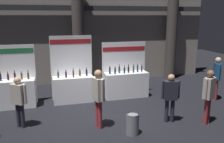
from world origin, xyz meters
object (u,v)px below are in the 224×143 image
(exhibitor_booth_1, at_px, (73,86))
(exhibitor_booth_2, at_px, (126,83))
(visitor_0, at_px, (19,98))
(visitor_1, at_px, (98,94))
(visitor_4, at_px, (209,92))
(trash_bin, at_px, (132,124))
(visitor_5, at_px, (217,75))
(visitor_3, at_px, (170,94))
(exhibitor_booth_0, at_px, (13,91))

(exhibitor_booth_1, xyz_separation_m, exhibitor_booth_2, (2.20, 0.00, -0.02))
(exhibitor_booth_2, relative_size, visitor_0, 1.43)
(exhibitor_booth_1, relative_size, visitor_0, 1.63)
(visitor_1, relative_size, visitor_4, 1.04)
(trash_bin, xyz_separation_m, visitor_5, (4.26, 1.90, 0.73))
(visitor_1, distance_m, visitor_5, 5.26)
(trash_bin, xyz_separation_m, visitor_0, (-3.15, 1.32, 0.64))
(exhibitor_booth_2, xyz_separation_m, visitor_5, (3.40, -1.31, 0.43))
(visitor_0, xyz_separation_m, visitor_3, (4.58, -0.84, -0.01))
(visitor_4, distance_m, visitor_5, 2.56)
(visitor_0, xyz_separation_m, visitor_1, (2.31, -0.65, 0.13))
(exhibitor_booth_2, bearing_deg, visitor_1, -123.86)
(exhibitor_booth_1, distance_m, visitor_4, 5.00)
(visitor_1, bearing_deg, exhibitor_booth_2, -51.63)
(visitor_4, bearing_deg, exhibitor_booth_1, 113.18)
(exhibitor_booth_2, relative_size, visitor_5, 1.30)
(exhibitor_booth_0, height_order, trash_bin, exhibitor_booth_0)
(visitor_4, bearing_deg, visitor_5, 19.24)
(trash_bin, height_order, visitor_5, visitor_5)
(visitor_3, xyz_separation_m, visitor_5, (2.83, 1.43, 0.10))
(trash_bin, bearing_deg, visitor_4, 0.99)
(exhibitor_booth_2, xyz_separation_m, visitor_4, (1.65, -3.17, 0.43))
(exhibitor_booth_1, bearing_deg, trash_bin, -67.27)
(exhibitor_booth_1, relative_size, visitor_5, 1.48)
(visitor_1, relative_size, visitor_3, 1.15)
(exhibitor_booth_1, height_order, visitor_0, exhibitor_booth_1)
(exhibitor_booth_2, xyz_separation_m, visitor_3, (0.57, -2.74, 0.33))
(trash_bin, distance_m, visitor_0, 3.48)
(visitor_1, height_order, visitor_4, visitor_1)
(visitor_0, xyz_separation_m, visitor_5, (7.42, 0.59, 0.09))
(visitor_0, distance_m, visitor_1, 2.40)
(exhibitor_booth_1, height_order, exhibitor_booth_2, exhibitor_booth_1)
(exhibitor_booth_2, xyz_separation_m, visitor_1, (-1.71, -2.54, 0.47))
(exhibitor_booth_2, height_order, visitor_5, exhibitor_booth_2)
(exhibitor_booth_2, height_order, visitor_4, exhibitor_booth_2)
(exhibitor_booth_1, xyz_separation_m, visitor_1, (0.50, -2.54, 0.45))
(trash_bin, height_order, visitor_1, visitor_1)
(exhibitor_booth_0, height_order, visitor_5, exhibitor_booth_0)
(exhibitor_booth_0, bearing_deg, visitor_5, -9.28)
(trash_bin, bearing_deg, visitor_5, 24.07)
(visitor_0, xyz_separation_m, visitor_4, (5.66, -1.27, 0.09))
(visitor_5, bearing_deg, trash_bin, 136.20)
(exhibitor_booth_1, xyz_separation_m, visitor_0, (-1.81, -1.89, 0.32))
(visitor_1, bearing_deg, visitor_3, -112.66)
(exhibitor_booth_2, bearing_deg, visitor_0, -154.72)
(visitor_1, height_order, visitor_5, visitor_1)
(exhibitor_booth_2, distance_m, visitor_5, 3.67)
(exhibitor_booth_1, distance_m, trash_bin, 3.49)
(visitor_4, bearing_deg, visitor_3, 130.76)
(exhibitor_booth_0, distance_m, visitor_0, 1.95)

